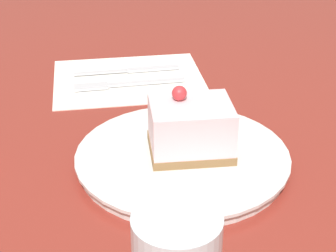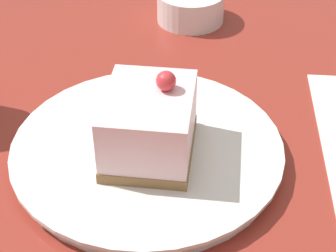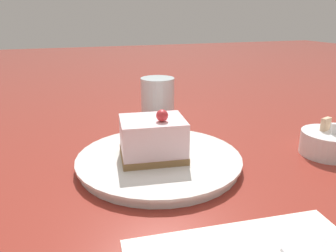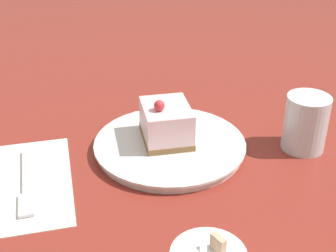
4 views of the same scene
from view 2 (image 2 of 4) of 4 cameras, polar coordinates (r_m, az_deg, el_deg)
ground_plane at (r=0.58m, az=-5.43°, el=-0.78°), size 4.00×4.00×0.00m
plate at (r=0.54m, az=-2.11°, el=-2.41°), size 0.26×0.26×0.02m
cake_slice at (r=0.51m, az=-1.91°, el=0.16°), size 0.09×0.11×0.08m
sugar_bowl at (r=0.78m, az=2.31°, el=12.09°), size 0.09×0.09×0.06m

